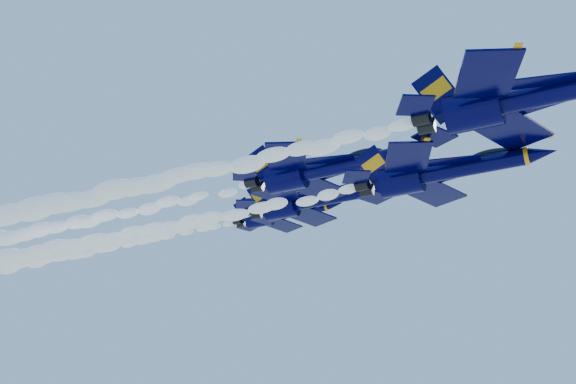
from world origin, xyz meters
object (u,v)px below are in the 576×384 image
at_px(jet_fifth, 281,214).
at_px(jet_fourth, 310,201).
at_px(jet_second, 440,172).
at_px(jet_third, 320,170).
at_px(jet_lead, 526,98).

bearing_deg(jet_fifth, jet_fourth, -47.65).
relative_size(jet_second, jet_fourth, 0.97).
bearing_deg(jet_fourth, jet_fifth, 132.35).
height_order(jet_third, jet_fifth, jet_fifth).
xyz_separation_m(jet_second, jet_third, (-12.30, 3.22, 4.16)).
distance_m(jet_lead, jet_second, 11.67).
distance_m(jet_lead, jet_fifth, 47.83).
relative_size(jet_third, jet_fourth, 1.01).
bearing_deg(jet_fourth, jet_third, -62.43).
distance_m(jet_lead, jet_fourth, 36.34).
bearing_deg(jet_second, jet_fourth, 140.48).
distance_m(jet_second, jet_fifth, 36.67).
relative_size(jet_lead, jet_fifth, 1.29).
distance_m(jet_third, jet_fourth, 14.01).
bearing_deg(jet_second, jet_third, 165.34).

